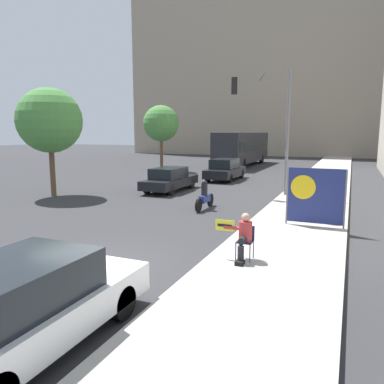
% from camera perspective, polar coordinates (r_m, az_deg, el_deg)
% --- Properties ---
extents(ground_plane, '(160.00, 160.00, 0.00)m').
position_cam_1_polar(ground_plane, '(10.00, -13.90, -11.20)').
color(ground_plane, '#303033').
extents(sidewalk_curb, '(3.39, 90.00, 0.17)m').
position_cam_1_polar(sidewalk_curb, '(22.75, 18.62, 0.17)').
color(sidewalk_curb, '#A8A399').
rests_on(sidewalk_curb, ground_plane).
extents(building_backdrop_far, '(52.00, 12.00, 27.51)m').
position_cam_1_polar(building_backdrop_far, '(61.83, 16.42, 18.34)').
color(building_backdrop_far, gray).
rests_on(building_backdrop_far, ground_plane).
extents(seated_protester, '(0.99, 0.77, 1.22)m').
position_cam_1_polar(seated_protester, '(9.68, 7.86, -6.53)').
color(seated_protester, '#474C56').
rests_on(seated_protester, sidewalk_curb).
extents(pedestrian_behind, '(0.34, 0.34, 1.76)m').
position_cam_1_polar(pedestrian_behind, '(14.44, 18.41, -0.74)').
color(pedestrian_behind, '#756651').
rests_on(pedestrian_behind, sidewalk_curb).
extents(protest_banner, '(1.99, 0.06, 2.03)m').
position_cam_1_polar(protest_banner, '(13.63, 18.22, -0.56)').
color(protest_banner, slate).
rests_on(protest_banner, sidewalk_curb).
extents(traffic_light_pole, '(2.89, 2.66, 6.31)m').
position_cam_1_polar(traffic_light_pole, '(19.93, 11.62, 11.70)').
color(traffic_light_pole, slate).
rests_on(traffic_light_pole, sidewalk_curb).
extents(parked_car_curbside, '(1.89, 4.41, 1.49)m').
position_cam_1_polar(parked_car_curbside, '(6.66, -24.14, -15.46)').
color(parked_car_curbside, white).
rests_on(parked_car_curbside, ground_plane).
extents(car_on_road_nearest, '(1.71, 4.58, 1.39)m').
position_cam_1_polar(car_on_road_nearest, '(21.98, -3.41, 1.95)').
color(car_on_road_nearest, black).
rests_on(car_on_road_nearest, ground_plane).
extents(car_on_road_midblock, '(1.82, 4.62, 1.55)m').
position_cam_1_polar(car_on_road_midblock, '(27.10, 5.07, 3.41)').
color(car_on_road_midblock, black).
rests_on(car_on_road_midblock, ground_plane).
extents(city_bus_on_road, '(2.55, 12.41, 3.39)m').
position_cam_1_polar(city_bus_on_road, '(38.99, 7.75, 6.82)').
color(city_bus_on_road, '#232328').
rests_on(city_bus_on_road, ground_plane).
extents(motorcycle_on_road, '(0.28, 2.07, 1.31)m').
position_cam_1_polar(motorcycle_on_road, '(16.77, 1.93, -0.76)').
color(motorcycle_on_road, navy).
rests_on(motorcycle_on_road, ground_plane).
extents(street_tree_near_curb, '(3.42, 3.42, 5.75)m').
position_cam_1_polar(street_tree_near_curb, '(21.48, -20.88, 10.11)').
color(street_tree_near_curb, brown).
rests_on(street_tree_near_curb, ground_plane).
extents(street_tree_midblock, '(3.13, 3.13, 5.76)m').
position_cam_1_polar(street_tree_midblock, '(33.27, -4.73, 10.34)').
color(street_tree_midblock, brown).
rests_on(street_tree_midblock, ground_plane).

